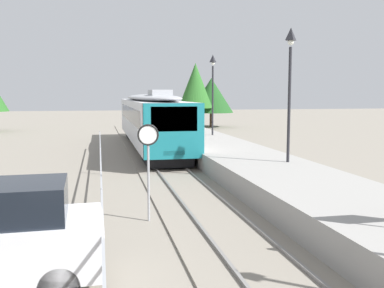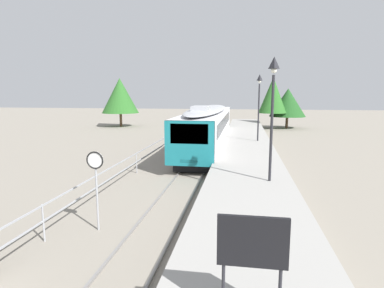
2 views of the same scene
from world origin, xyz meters
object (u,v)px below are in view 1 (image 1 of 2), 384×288
at_px(platform_lamp_mid_platform, 290,69).
at_px(platform_lamp_far_end, 213,79).
at_px(speed_limit_sign, 148,148).
at_px(commuter_train, 151,117).

distance_m(platform_lamp_mid_platform, platform_lamp_far_end, 12.21).
height_order(platform_lamp_mid_platform, platform_lamp_far_end, same).
xyz_separation_m(platform_lamp_mid_platform, speed_limit_sign, (-6.13, -4.17, -2.50)).
height_order(platform_lamp_far_end, speed_limit_sign, platform_lamp_far_end).
bearing_deg(commuter_train, platform_lamp_mid_platform, -71.65).
bearing_deg(platform_lamp_far_end, commuter_train, 175.87).
xyz_separation_m(commuter_train, platform_lamp_far_end, (4.15, -0.30, 2.48)).
xyz_separation_m(platform_lamp_mid_platform, platform_lamp_far_end, (0.00, 12.21, 0.00)).
bearing_deg(platform_lamp_mid_platform, speed_limit_sign, -145.74).
bearing_deg(speed_limit_sign, platform_lamp_far_end, 69.49).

